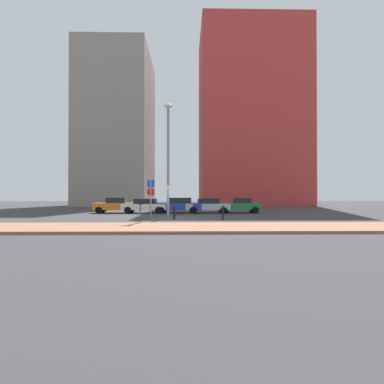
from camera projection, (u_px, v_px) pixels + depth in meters
name	position (u px, v px, depth m)	size (l,w,h in m)	color
ground_plane	(174.00, 219.00, 21.88)	(120.00, 120.00, 0.00)	#38383A
sidewalk_brick	(169.00, 228.00, 15.24)	(40.00, 4.26, 0.14)	#9E664C
parked_car_orange	(116.00, 205.00, 28.63)	(4.13, 2.14, 1.50)	orange
parked_car_white	(145.00, 206.00, 28.44)	(4.36, 2.07, 1.40)	white
parked_car_blue	(179.00, 205.00, 28.49)	(4.65, 2.28, 1.49)	#1E389E
parked_car_silver	(208.00, 205.00, 28.38)	(4.29, 1.92, 1.41)	#B7BABF
parked_car_green	(240.00, 205.00, 28.63)	(4.19, 2.16, 1.45)	#237238
parking_sign_post	(151.00, 194.00, 21.90)	(0.59, 0.18, 2.92)	gray
parking_meter	(140.00, 207.00, 21.34)	(0.18, 0.14, 1.33)	#4C4C51
street_lamp	(168.00, 152.00, 22.25)	(0.70, 0.36, 8.73)	gray
traffic_bollard_near	(223.00, 213.00, 20.85)	(0.12, 0.12, 0.99)	black
traffic_bollard_mid	(174.00, 213.00, 21.28)	(0.17, 0.17, 0.91)	black
traffic_bollard_far	(140.00, 212.00, 22.91)	(0.15, 0.15, 0.92)	#B7B7BC
building_colorful_midrise	(251.00, 119.00, 51.07)	(17.56, 13.01, 30.25)	#BF3833
building_under_construction	(118.00, 130.00, 50.69)	(11.18, 14.83, 25.98)	gray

